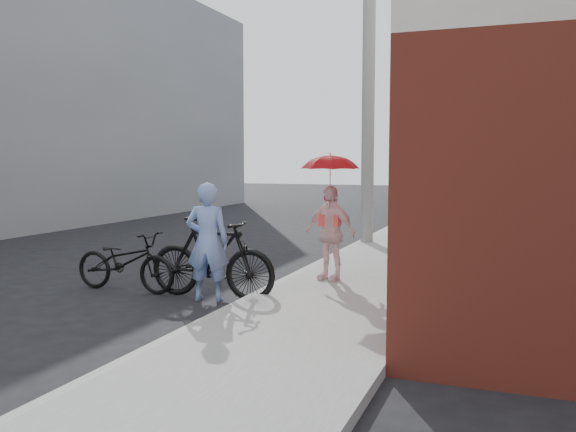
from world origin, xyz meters
The scene contains 11 objects.
ground centered at (0.00, 0.00, 0.00)m, with size 80.00×80.00×0.00m, color black.
sidewalk centered at (2.10, 2.00, 0.06)m, with size 2.20×24.00×0.12m, color gray.
curb centered at (0.94, 2.00, 0.06)m, with size 0.12×24.00×0.12m, color #9E9E99.
utility_pole centered at (1.10, 6.00, 3.50)m, with size 0.28×0.28×7.00m, color #9E9E99.
officer centered at (0.28, 0.11, 0.82)m, with size 0.59×0.39×1.63m, color #7D9CDE.
bike_left centered at (-1.14, 0.19, 0.44)m, with size 0.59×1.69×0.89m, color black.
bike_right centered at (0.29, 0.22, 0.57)m, with size 0.53×1.89×1.14m, color black.
kimono_woman centered at (1.60, 1.53, 0.84)m, with size 0.84×0.35×1.44m, color #FFD6D5.
parasol centered at (1.60, 1.53, 1.92)m, with size 0.84×0.84×0.74m, color red.
planter centered at (2.93, 2.33, 0.22)m, with size 0.36×0.36×0.19m, color black.
potted_plant centered at (2.93, 2.33, 0.58)m, with size 0.49×0.43×0.55m, color #245C2A.
Camera 1 is at (4.27, -7.23, 1.92)m, focal length 38.00 mm.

